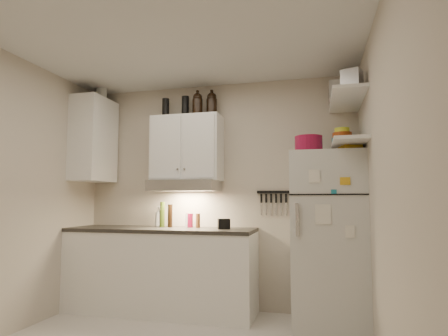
# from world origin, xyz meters

# --- Properties ---
(ceiling) EXTENTS (3.20, 3.00, 0.02)m
(ceiling) POSITION_xyz_m (0.00, 0.00, 2.61)
(ceiling) COLOR silver
(ceiling) RESTS_ON ground
(back_wall) EXTENTS (3.20, 0.02, 2.60)m
(back_wall) POSITION_xyz_m (0.00, 1.51, 1.30)
(back_wall) COLOR beige
(back_wall) RESTS_ON ground
(right_wall) EXTENTS (0.02, 3.00, 2.60)m
(right_wall) POSITION_xyz_m (1.61, 0.00, 1.30)
(right_wall) COLOR beige
(right_wall) RESTS_ON ground
(base_cabinet) EXTENTS (2.10, 0.60, 0.88)m
(base_cabinet) POSITION_xyz_m (-0.55, 1.20, 0.44)
(base_cabinet) COLOR white
(base_cabinet) RESTS_ON floor
(countertop) EXTENTS (2.10, 0.62, 0.04)m
(countertop) POSITION_xyz_m (-0.55, 1.20, 0.90)
(countertop) COLOR #2D2A27
(countertop) RESTS_ON base_cabinet
(upper_cabinet) EXTENTS (0.80, 0.33, 0.75)m
(upper_cabinet) POSITION_xyz_m (-0.30, 1.33, 1.83)
(upper_cabinet) COLOR white
(upper_cabinet) RESTS_ON back_wall
(side_cabinet) EXTENTS (0.33, 0.55, 1.00)m
(side_cabinet) POSITION_xyz_m (-1.44, 1.20, 1.95)
(side_cabinet) COLOR white
(side_cabinet) RESTS_ON left_wall
(range_hood) EXTENTS (0.76, 0.46, 0.12)m
(range_hood) POSITION_xyz_m (-0.30, 1.27, 1.39)
(range_hood) COLOR silver
(range_hood) RESTS_ON back_wall
(fridge) EXTENTS (0.70, 0.68, 1.70)m
(fridge) POSITION_xyz_m (1.25, 1.16, 0.85)
(fridge) COLOR silver
(fridge) RESTS_ON floor
(shelf_hi) EXTENTS (0.30, 0.95, 0.03)m
(shelf_hi) POSITION_xyz_m (1.45, 1.02, 2.20)
(shelf_hi) COLOR white
(shelf_hi) RESTS_ON right_wall
(shelf_lo) EXTENTS (0.30, 0.95, 0.03)m
(shelf_lo) POSITION_xyz_m (1.45, 1.02, 1.76)
(shelf_lo) COLOR white
(shelf_lo) RESTS_ON right_wall
(knife_strip) EXTENTS (0.42, 0.02, 0.03)m
(knife_strip) POSITION_xyz_m (0.70, 1.49, 1.32)
(knife_strip) COLOR black
(knife_strip) RESTS_ON back_wall
(dutch_oven) EXTENTS (0.29, 0.29, 0.16)m
(dutch_oven) POSITION_xyz_m (1.08, 1.02, 1.78)
(dutch_oven) COLOR maroon
(dutch_oven) RESTS_ON fridge
(book_stack) EXTENTS (0.23, 0.26, 0.07)m
(book_stack) POSITION_xyz_m (1.46, 1.02, 1.74)
(book_stack) COLOR gold
(book_stack) RESTS_ON fridge
(spice_jar) EXTENTS (0.08, 0.08, 0.11)m
(spice_jar) POSITION_xyz_m (1.36, 1.12, 1.75)
(spice_jar) COLOR silver
(spice_jar) RESTS_ON fridge
(stock_pot) EXTENTS (0.29, 0.29, 0.20)m
(stock_pot) POSITION_xyz_m (1.42, 1.25, 2.31)
(stock_pot) COLOR silver
(stock_pot) RESTS_ON shelf_hi
(tin_a) EXTENTS (0.18, 0.16, 0.17)m
(tin_a) POSITION_xyz_m (1.38, 1.02, 2.30)
(tin_a) COLOR #AAAAAD
(tin_a) RESTS_ON shelf_hi
(tin_b) EXTENTS (0.21, 0.21, 0.16)m
(tin_b) POSITION_xyz_m (1.47, 0.70, 2.30)
(tin_b) COLOR #AAAAAD
(tin_b) RESTS_ON shelf_hi
(bowl_teal) EXTENTS (0.25, 0.25, 0.10)m
(bowl_teal) POSITION_xyz_m (1.43, 1.32, 1.82)
(bowl_teal) COLOR teal
(bowl_teal) RESTS_ON shelf_lo
(bowl_orange) EXTENTS (0.20, 0.20, 0.06)m
(bowl_orange) POSITION_xyz_m (1.42, 1.34, 1.90)
(bowl_orange) COLOR #B84311
(bowl_orange) RESTS_ON bowl_teal
(bowl_yellow) EXTENTS (0.15, 0.15, 0.05)m
(bowl_yellow) POSITION_xyz_m (1.42, 1.34, 1.96)
(bowl_yellow) COLOR #EDF42B
(bowl_yellow) RESTS_ON bowl_orange
(plates) EXTENTS (0.33, 0.33, 0.06)m
(plates) POSITION_xyz_m (1.52, 1.08, 1.81)
(plates) COLOR teal
(plates) RESTS_ON shelf_lo
(growler_a) EXTENTS (0.15, 0.15, 0.28)m
(growler_a) POSITION_xyz_m (-0.17, 1.32, 2.34)
(growler_a) COLOR black
(growler_a) RESTS_ON upper_cabinet
(growler_b) EXTENTS (0.14, 0.14, 0.29)m
(growler_b) POSITION_xyz_m (-0.02, 1.40, 2.35)
(growler_b) COLOR black
(growler_b) RESTS_ON upper_cabinet
(thermos_a) EXTENTS (0.11, 0.11, 0.25)m
(thermos_a) POSITION_xyz_m (-0.34, 1.36, 2.33)
(thermos_a) COLOR black
(thermos_a) RESTS_ON upper_cabinet
(thermos_b) EXTENTS (0.09, 0.09, 0.24)m
(thermos_b) POSITION_xyz_m (-0.59, 1.37, 2.32)
(thermos_b) COLOR black
(thermos_b) RESTS_ON upper_cabinet
(side_jar) EXTENTS (0.15, 0.15, 0.17)m
(side_jar) POSITION_xyz_m (-1.40, 1.28, 2.54)
(side_jar) COLOR silver
(side_jar) RESTS_ON side_cabinet
(soap_bottle) EXTENTS (0.10, 0.11, 0.26)m
(soap_bottle) POSITION_xyz_m (-0.65, 1.35, 1.05)
(soap_bottle) COLOR white
(soap_bottle) RESTS_ON countertop
(pepper_mill) EXTENTS (0.06, 0.06, 0.16)m
(pepper_mill) POSITION_xyz_m (-0.16, 1.31, 1.00)
(pepper_mill) COLOR brown
(pepper_mill) RESTS_ON countertop
(oil_bottle) EXTENTS (0.06, 0.06, 0.29)m
(oil_bottle) POSITION_xyz_m (-0.59, 1.33, 1.06)
(oil_bottle) COLOR #435C17
(oil_bottle) RESTS_ON countertop
(vinegar_bottle) EXTENTS (0.07, 0.07, 0.26)m
(vinegar_bottle) POSITION_xyz_m (-0.49, 1.31, 1.05)
(vinegar_bottle) COLOR black
(vinegar_bottle) RESTS_ON countertop
(clear_bottle) EXTENTS (0.06, 0.06, 0.15)m
(clear_bottle) POSITION_xyz_m (-0.29, 1.34, 1.00)
(clear_bottle) COLOR silver
(clear_bottle) RESTS_ON countertop
(red_jar) EXTENTS (0.08, 0.08, 0.16)m
(red_jar) POSITION_xyz_m (-0.27, 1.35, 1.00)
(red_jar) COLOR maroon
(red_jar) RESTS_ON countertop
(caddy) EXTENTS (0.15, 0.13, 0.11)m
(caddy) POSITION_xyz_m (0.17, 1.21, 0.98)
(caddy) COLOR black
(caddy) RESTS_ON countertop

